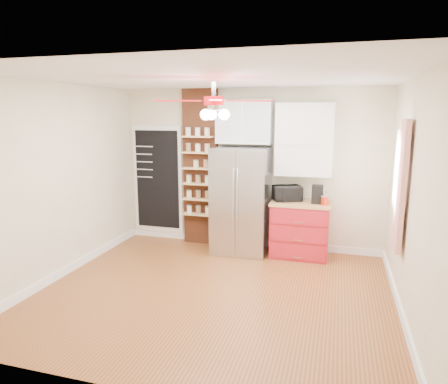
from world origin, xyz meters
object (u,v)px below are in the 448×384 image
(canister_left, at_px, (324,201))
(pantry_jar_oats, at_px, (196,164))
(toaster_oven, at_px, (287,193))
(ceiling_fan, at_px, (214,101))
(coffee_maker, at_px, (317,194))
(red_cabinet, at_px, (300,229))
(fridge, at_px, (241,200))

(canister_left, distance_m, pantry_jar_oats, 2.24)
(toaster_oven, bearing_deg, ceiling_fan, -136.56)
(pantry_jar_oats, bearing_deg, canister_left, -6.52)
(toaster_oven, height_order, coffee_maker, coffee_maker)
(red_cabinet, xyz_separation_m, ceiling_fan, (-0.92, -1.68, 1.97))
(ceiling_fan, distance_m, toaster_oven, 2.32)
(coffee_maker, bearing_deg, ceiling_fan, -126.24)
(red_cabinet, xyz_separation_m, toaster_oven, (-0.23, 0.03, 0.57))
(red_cabinet, relative_size, coffee_maker, 3.31)
(pantry_jar_oats, bearing_deg, toaster_oven, -3.23)
(coffee_maker, bearing_deg, pantry_jar_oats, 174.94)
(fridge, bearing_deg, toaster_oven, 6.51)
(coffee_maker, bearing_deg, fridge, -179.72)
(toaster_oven, bearing_deg, canister_left, -39.68)
(fridge, distance_m, canister_left, 1.34)
(coffee_maker, xyz_separation_m, pantry_jar_oats, (-2.07, 0.15, 0.39))
(red_cabinet, distance_m, ceiling_fan, 2.75)
(fridge, distance_m, toaster_oven, 0.76)
(red_cabinet, xyz_separation_m, coffee_maker, (0.25, -0.02, 0.59))
(toaster_oven, xyz_separation_m, pantry_jar_oats, (-1.59, 0.09, 0.41))
(red_cabinet, bearing_deg, canister_left, -18.98)
(ceiling_fan, bearing_deg, toaster_oven, 68.06)
(coffee_maker, bearing_deg, canister_left, -43.21)
(red_cabinet, bearing_deg, pantry_jar_oats, 176.09)
(toaster_oven, bearing_deg, pantry_jar_oats, 152.14)
(pantry_jar_oats, bearing_deg, fridge, -11.63)
(red_cabinet, bearing_deg, toaster_oven, 171.46)
(fridge, distance_m, coffee_maker, 1.23)
(fridge, height_order, canister_left, fridge)
(canister_left, bearing_deg, pantry_jar_oats, 173.48)
(fridge, bearing_deg, pantry_jar_oats, 168.37)
(toaster_oven, xyz_separation_m, coffee_maker, (0.48, -0.06, 0.02))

